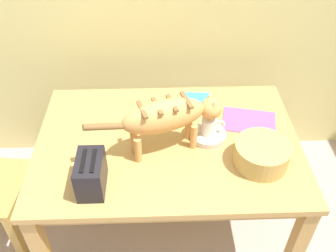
{
  "coord_description": "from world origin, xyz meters",
  "views": [
    {
      "loc": [
        -0.02,
        -0.4,
        2.07
      ],
      "look_at": [
        0.03,
        1.03,
        0.82
      ],
      "focal_mm": 39.84,
      "sensor_mm": 36.0,
      "label": 1
    }
  ],
  "objects_px": {
    "book_stack": "(197,103)",
    "toaster": "(91,174)",
    "saucer_bowl": "(208,135)",
    "magazine": "(249,121)",
    "wicker_basket": "(262,154)",
    "coffee_mug": "(210,126)",
    "cat": "(169,116)",
    "dining_table": "(168,151)"
  },
  "relations": [
    {
      "from": "cat",
      "to": "saucer_bowl",
      "type": "xyz_separation_m",
      "value": [
        0.21,
        0.07,
        -0.19
      ]
    },
    {
      "from": "book_stack",
      "to": "wicker_basket",
      "type": "height_order",
      "value": "wicker_basket"
    },
    {
      "from": "magazine",
      "to": "book_stack",
      "type": "bearing_deg",
      "value": 164.48
    },
    {
      "from": "dining_table",
      "to": "saucer_bowl",
      "type": "relative_size",
      "value": 7.41
    },
    {
      "from": "dining_table",
      "to": "coffee_mug",
      "type": "bearing_deg",
      "value": 3.78
    },
    {
      "from": "toaster",
      "to": "saucer_bowl",
      "type": "bearing_deg",
      "value": 28.75
    },
    {
      "from": "book_stack",
      "to": "wicker_basket",
      "type": "xyz_separation_m",
      "value": [
        0.27,
        -0.46,
        0.04
      ]
    },
    {
      "from": "saucer_bowl",
      "to": "magazine",
      "type": "bearing_deg",
      "value": 26.52
    },
    {
      "from": "cat",
      "to": "magazine",
      "type": "bearing_deg",
      "value": 95.06
    },
    {
      "from": "cat",
      "to": "coffee_mug",
      "type": "height_order",
      "value": "cat"
    },
    {
      "from": "book_stack",
      "to": "toaster",
      "type": "height_order",
      "value": "toaster"
    },
    {
      "from": "cat",
      "to": "coffee_mug",
      "type": "distance_m",
      "value": 0.26
    },
    {
      "from": "dining_table",
      "to": "cat",
      "type": "relative_size",
      "value": 2.09
    },
    {
      "from": "saucer_bowl",
      "to": "magazine",
      "type": "distance_m",
      "value": 0.27
    },
    {
      "from": "cat",
      "to": "magazine",
      "type": "distance_m",
      "value": 0.53
    },
    {
      "from": "cat",
      "to": "toaster",
      "type": "xyz_separation_m",
      "value": [
        -0.36,
        -0.25,
        -0.12
      ]
    },
    {
      "from": "cat",
      "to": "coffee_mug",
      "type": "bearing_deg",
      "value": 89.7
    },
    {
      "from": "dining_table",
      "to": "coffee_mug",
      "type": "height_order",
      "value": "coffee_mug"
    },
    {
      "from": "cat",
      "to": "book_stack",
      "type": "bearing_deg",
      "value": 135.19
    },
    {
      "from": "dining_table",
      "to": "cat",
      "type": "xyz_separation_m",
      "value": [
        0.0,
        -0.05,
        0.29
      ]
    },
    {
      "from": "dining_table",
      "to": "book_stack",
      "type": "bearing_deg",
      "value": 58.26
    },
    {
      "from": "dining_table",
      "to": "wicker_basket",
      "type": "height_order",
      "value": "wicker_basket"
    },
    {
      "from": "coffee_mug",
      "to": "book_stack",
      "type": "relative_size",
      "value": 0.7
    },
    {
      "from": "dining_table",
      "to": "wicker_basket",
      "type": "xyz_separation_m",
      "value": [
        0.45,
        -0.18,
        0.14
      ]
    },
    {
      "from": "book_stack",
      "to": "magazine",
      "type": "bearing_deg",
      "value": -28.35
    },
    {
      "from": "coffee_mug",
      "to": "wicker_basket",
      "type": "height_order",
      "value": "coffee_mug"
    },
    {
      "from": "magazine",
      "to": "wicker_basket",
      "type": "height_order",
      "value": "wicker_basket"
    },
    {
      "from": "cat",
      "to": "coffee_mug",
      "type": "relative_size",
      "value": 5.31
    },
    {
      "from": "book_stack",
      "to": "toaster",
      "type": "bearing_deg",
      "value": -132.4
    },
    {
      "from": "dining_table",
      "to": "book_stack",
      "type": "xyz_separation_m",
      "value": [
        0.18,
        0.29,
        0.11
      ]
    },
    {
      "from": "dining_table",
      "to": "toaster",
      "type": "bearing_deg",
      "value": -140.1
    },
    {
      "from": "wicker_basket",
      "to": "toaster",
      "type": "height_order",
      "value": "toaster"
    },
    {
      "from": "dining_table",
      "to": "toaster",
      "type": "distance_m",
      "value": 0.5
    },
    {
      "from": "cat",
      "to": "wicker_basket",
      "type": "distance_m",
      "value": 0.49
    },
    {
      "from": "magazine",
      "to": "wicker_basket",
      "type": "xyz_separation_m",
      "value": [
        -0.01,
        -0.31,
        0.06
      ]
    },
    {
      "from": "saucer_bowl",
      "to": "book_stack",
      "type": "relative_size",
      "value": 1.06
    },
    {
      "from": "magazine",
      "to": "toaster",
      "type": "bearing_deg",
      "value": -139.08
    },
    {
      "from": "magazine",
      "to": "cat",
      "type": "bearing_deg",
      "value": -144.78
    },
    {
      "from": "toaster",
      "to": "book_stack",
      "type": "bearing_deg",
      "value": 47.6
    },
    {
      "from": "dining_table",
      "to": "book_stack",
      "type": "relative_size",
      "value": 7.82
    },
    {
      "from": "magazine",
      "to": "wicker_basket",
      "type": "relative_size",
      "value": 1.08
    },
    {
      "from": "coffee_mug",
      "to": "saucer_bowl",
      "type": "bearing_deg",
      "value": 180.0
    }
  ]
}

